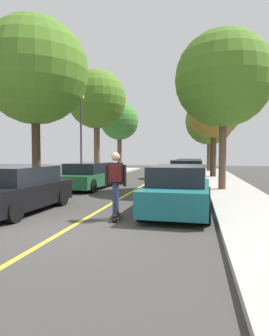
{
  "coord_description": "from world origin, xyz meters",
  "views": [
    {
      "loc": [
        2.96,
        -6.25,
        1.76
      ],
      "look_at": [
        0.25,
        6.78,
        1.14
      ],
      "focal_mm": 32.18,
      "sensor_mm": 36.0,
      "label": 1
    }
  ],
  "objects_px": {
    "street_tree_left_near": "(97,100)",
    "street_tree_right_near": "(214,112)",
    "skateboarder": "(116,180)",
    "street_tree_right_far": "(210,121)",
    "street_tree_left_nearest": "(35,71)",
    "parked_car_right_nearest": "(179,189)",
    "street_tree_left_far": "(119,121)",
    "skateboard": "(116,216)",
    "parked_car_left_near": "(89,176)",
    "parked_car_left_nearest": "(16,190)",
    "street_tree_right_nearest": "(223,79)",
    "parked_car_right_far": "(189,169)",
    "parked_car_right_near": "(187,174)",
    "streetlamp": "(81,131)"
  },
  "relations": [
    {
      "from": "street_tree_left_nearest",
      "to": "skateboarder",
      "type": "height_order",
      "value": "street_tree_left_nearest"
    },
    {
      "from": "parked_car_right_nearest",
      "to": "parked_car_right_near",
      "type": "relative_size",
      "value": 1.03
    },
    {
      "from": "street_tree_left_far",
      "to": "skateboard",
      "type": "xyz_separation_m",
      "value": [
        4.95,
        -19.44,
        -4.69
      ]
    },
    {
      "from": "street_tree_left_near",
      "to": "skateboarder",
      "type": "bearing_deg",
      "value": -69.13
    },
    {
      "from": "parked_car_left_nearest",
      "to": "street_tree_left_near",
      "type": "height_order",
      "value": "street_tree_left_near"
    },
    {
      "from": "parked_car_right_near",
      "to": "skateboarder",
      "type": "relative_size",
      "value": 2.51
    },
    {
      "from": "parked_car_right_nearest",
      "to": "parked_car_right_far",
      "type": "xyz_separation_m",
      "value": [
        -0.0,
        12.89,
        -0.0
      ]
    },
    {
      "from": "streetlamp",
      "to": "parked_car_left_nearest",
      "type": "bearing_deg",
      "value": -79.71
    },
    {
      "from": "parked_car_right_far",
      "to": "street_tree_right_near",
      "type": "xyz_separation_m",
      "value": [
        1.68,
        0.35,
        4.07
      ]
    },
    {
      "from": "parked_car_right_nearest",
      "to": "street_tree_left_near",
      "type": "height_order",
      "value": "street_tree_left_near"
    },
    {
      "from": "parked_car_right_far",
      "to": "skateboarder",
      "type": "height_order",
      "value": "skateboarder"
    },
    {
      "from": "parked_car_left_nearest",
      "to": "street_tree_right_near",
      "type": "bearing_deg",
      "value": 65.3
    },
    {
      "from": "street_tree_left_nearest",
      "to": "streetlamp",
      "type": "xyz_separation_m",
      "value": [
        -0.07,
        5.53,
        -2.23
      ]
    },
    {
      "from": "street_tree_left_nearest",
      "to": "skateboard",
      "type": "bearing_deg",
      "value": -42.91
    },
    {
      "from": "skateboarder",
      "to": "street_tree_left_far",
      "type": "bearing_deg",
      "value": 104.27
    },
    {
      "from": "parked_car_left_nearest",
      "to": "streetlamp",
      "type": "distance_m",
      "value": 10.12
    },
    {
      "from": "street_tree_left_far",
      "to": "street_tree_right_far",
      "type": "bearing_deg",
      "value": 18.6
    },
    {
      "from": "street_tree_left_near",
      "to": "street_tree_right_nearest",
      "type": "distance_m",
      "value": 10.35
    },
    {
      "from": "parked_car_left_near",
      "to": "street_tree_right_nearest",
      "type": "relative_size",
      "value": 0.64
    },
    {
      "from": "parked_car_left_near",
      "to": "streetlamp",
      "type": "distance_m",
      "value": 4.56
    },
    {
      "from": "parked_car_right_near",
      "to": "street_tree_left_nearest",
      "type": "xyz_separation_m",
      "value": [
        -6.54,
        -3.68,
        4.72
      ]
    },
    {
      "from": "parked_car_right_nearest",
      "to": "parked_car_left_near",
      "type": "bearing_deg",
      "value": 132.35
    },
    {
      "from": "streetlamp",
      "to": "street_tree_left_far",
      "type": "bearing_deg",
      "value": 89.57
    },
    {
      "from": "parked_car_left_near",
      "to": "parked_car_right_far",
      "type": "relative_size",
      "value": 1.13
    },
    {
      "from": "street_tree_right_near",
      "to": "street_tree_right_far",
      "type": "relative_size",
      "value": 0.93
    },
    {
      "from": "street_tree_left_near",
      "to": "street_tree_right_nearest",
      "type": "xyz_separation_m",
      "value": [
        8.22,
        -6.28,
        -0.47
      ]
    },
    {
      "from": "parked_car_left_near",
      "to": "parked_car_right_nearest",
      "type": "relative_size",
      "value": 1.06
    },
    {
      "from": "parked_car_right_near",
      "to": "skateboarder",
      "type": "xyz_separation_m",
      "value": [
        -1.58,
        -8.31,
        0.37
      ]
    },
    {
      "from": "parked_car_left_nearest",
      "to": "street_tree_right_nearest",
      "type": "bearing_deg",
      "value": 43.51
    },
    {
      "from": "parked_car_right_near",
      "to": "street_tree_left_far",
      "type": "xyz_separation_m",
      "value": [
        -6.54,
        11.16,
        4.08
      ]
    },
    {
      "from": "street_tree_left_nearest",
      "to": "skateboarder",
      "type": "relative_size",
      "value": 4.5
    },
    {
      "from": "parked_car_left_near",
      "to": "parked_car_right_nearest",
      "type": "bearing_deg",
      "value": -47.65
    },
    {
      "from": "street_tree_left_nearest",
      "to": "parked_car_right_nearest",
      "type": "bearing_deg",
      "value": -25.74
    },
    {
      "from": "street_tree_right_far",
      "to": "skateboard",
      "type": "distance_m",
      "value": 22.96
    },
    {
      "from": "skateboard",
      "to": "street_tree_left_near",
      "type": "bearing_deg",
      "value": 110.89
    },
    {
      "from": "parked_car_left_near",
      "to": "street_tree_right_far",
      "type": "xyz_separation_m",
      "value": [
        6.54,
        15.43,
        4.27
      ]
    },
    {
      "from": "skateboarder",
      "to": "street_tree_right_far",
      "type": "bearing_deg",
      "value": 81.65
    },
    {
      "from": "parked_car_left_nearest",
      "to": "parked_car_right_near",
      "type": "relative_size",
      "value": 0.96
    },
    {
      "from": "skateboard",
      "to": "street_tree_right_near",
      "type": "bearing_deg",
      "value": 77.44
    },
    {
      "from": "street_tree_left_far",
      "to": "street_tree_left_near",
      "type": "bearing_deg",
      "value": -90.0
    },
    {
      "from": "street_tree_left_near",
      "to": "street_tree_right_near",
      "type": "xyz_separation_m",
      "value": [
        8.22,
        1.73,
        -0.87
      ]
    },
    {
      "from": "street_tree_left_nearest",
      "to": "street_tree_left_far",
      "type": "relative_size",
      "value": 1.19
    },
    {
      "from": "parked_car_left_nearest",
      "to": "street_tree_left_nearest",
      "type": "height_order",
      "value": "street_tree_left_nearest"
    },
    {
      "from": "parked_car_right_nearest",
      "to": "street_tree_left_far",
      "type": "height_order",
      "value": "street_tree_left_far"
    },
    {
      "from": "street_tree_left_near",
      "to": "parked_car_right_nearest",
      "type": "bearing_deg",
      "value": -60.41
    },
    {
      "from": "parked_car_left_nearest",
      "to": "parked_car_right_nearest",
      "type": "relative_size",
      "value": 0.93
    },
    {
      "from": "parked_car_right_nearest",
      "to": "street_tree_left_near",
      "type": "bearing_deg",
      "value": 119.59
    },
    {
      "from": "parked_car_left_near",
      "to": "street_tree_left_nearest",
      "type": "relative_size",
      "value": 0.61
    },
    {
      "from": "street_tree_left_nearest",
      "to": "streetlamp",
      "type": "relative_size",
      "value": 1.44
    },
    {
      "from": "street_tree_right_near",
      "to": "skateboarder",
      "type": "bearing_deg",
      "value": -102.5
    }
  ]
}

